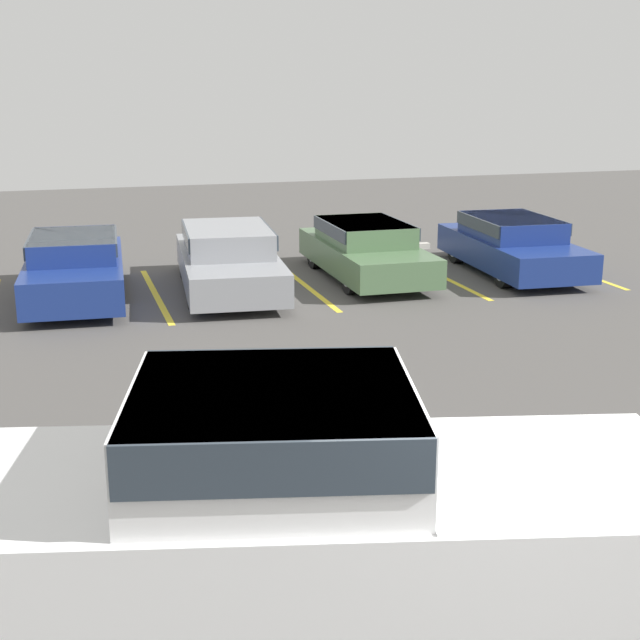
{
  "coord_description": "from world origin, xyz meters",
  "views": [
    {
      "loc": [
        -3.03,
        -4.98,
        4.02
      ],
      "look_at": [
        0.2,
        5.68,
        1.0
      ],
      "focal_mm": 50.0,
      "sensor_mm": 36.0,
      "label": 1
    }
  ],
  "objects_px": {
    "parked_sedan_d": "(512,243)",
    "parked_sedan_a": "(75,266)",
    "parked_sedan_c": "(365,248)",
    "pickup_truck": "(314,511)",
    "parked_sedan_b": "(228,257)",
    "wheel_stop_curb": "(395,247)"
  },
  "relations": [
    {
      "from": "parked_sedan_b",
      "to": "wheel_stop_curb",
      "type": "bearing_deg",
      "value": 127.7
    },
    {
      "from": "parked_sedan_c",
      "to": "wheel_stop_curb",
      "type": "relative_size",
      "value": 2.52
    },
    {
      "from": "parked_sedan_a",
      "to": "parked_sedan_d",
      "type": "bearing_deg",
      "value": 92.34
    },
    {
      "from": "parked_sedan_a",
      "to": "parked_sedan_c",
      "type": "relative_size",
      "value": 1.01
    },
    {
      "from": "parked_sedan_d",
      "to": "wheel_stop_curb",
      "type": "xyz_separation_m",
      "value": [
        -1.44,
        3.1,
        -0.56
      ]
    },
    {
      "from": "parked_sedan_c",
      "to": "wheel_stop_curb",
      "type": "bearing_deg",
      "value": 148.13
    },
    {
      "from": "parked_sedan_a",
      "to": "parked_sedan_c",
      "type": "bearing_deg",
      "value": 95.5
    },
    {
      "from": "parked_sedan_b",
      "to": "wheel_stop_curb",
      "type": "relative_size",
      "value": 2.77
    },
    {
      "from": "parked_sedan_a",
      "to": "parked_sedan_b",
      "type": "distance_m",
      "value": 2.9
    },
    {
      "from": "parked_sedan_a",
      "to": "wheel_stop_curb",
      "type": "distance_m",
      "value": 8.12
    },
    {
      "from": "parked_sedan_c",
      "to": "parked_sedan_d",
      "type": "bearing_deg",
      "value": 83.64
    },
    {
      "from": "pickup_truck",
      "to": "parked_sedan_a",
      "type": "relative_size",
      "value": 1.34
    },
    {
      "from": "parked_sedan_a",
      "to": "wheel_stop_curb",
      "type": "relative_size",
      "value": 2.54
    },
    {
      "from": "pickup_truck",
      "to": "parked_sedan_d",
      "type": "relative_size",
      "value": 1.34
    },
    {
      "from": "parked_sedan_a",
      "to": "pickup_truck",
      "type": "bearing_deg",
      "value": 10.62
    },
    {
      "from": "parked_sedan_a",
      "to": "parked_sedan_b",
      "type": "bearing_deg",
      "value": 92.11
    },
    {
      "from": "parked_sedan_a",
      "to": "parked_sedan_b",
      "type": "relative_size",
      "value": 0.92
    },
    {
      "from": "parked_sedan_b",
      "to": "parked_sedan_c",
      "type": "distance_m",
      "value": 2.95
    },
    {
      "from": "parked_sedan_c",
      "to": "pickup_truck",
      "type": "bearing_deg",
      "value": -20.55
    },
    {
      "from": "parked_sedan_a",
      "to": "parked_sedan_d",
      "type": "distance_m",
      "value": 9.01
    },
    {
      "from": "parked_sedan_d",
      "to": "parked_sedan_a",
      "type": "bearing_deg",
      "value": -87.82
    },
    {
      "from": "parked_sedan_b",
      "to": "parked_sedan_c",
      "type": "xyz_separation_m",
      "value": [
        2.94,
        0.26,
        -0.03
      ]
    }
  ]
}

